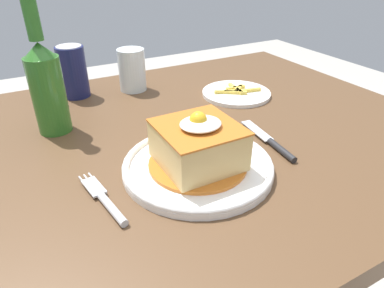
% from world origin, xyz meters
% --- Properties ---
extents(dining_table, '(1.17, 0.81, 0.76)m').
position_xyz_m(dining_table, '(0.00, 0.00, 0.64)').
color(dining_table, brown).
rests_on(dining_table, ground_plane).
extents(main_plate, '(0.25, 0.25, 0.02)m').
position_xyz_m(main_plate, '(0.01, -0.13, 0.77)').
color(main_plate, white).
rests_on(main_plate, dining_table).
extents(sandwich_meal, '(0.16, 0.16, 0.10)m').
position_xyz_m(sandwich_meal, '(0.01, -0.13, 0.80)').
color(sandwich_meal, '#C66B23').
rests_on(sandwich_meal, main_plate).
extents(fork, '(0.04, 0.14, 0.01)m').
position_xyz_m(fork, '(-0.15, -0.15, 0.76)').
color(fork, silver).
rests_on(fork, dining_table).
extents(knife, '(0.03, 0.17, 0.01)m').
position_xyz_m(knife, '(0.18, -0.13, 0.76)').
color(knife, '#262628').
rests_on(knife, dining_table).
extents(soda_can, '(0.07, 0.07, 0.12)m').
position_xyz_m(soda_can, '(-0.09, 0.30, 0.82)').
color(soda_can, '#191E51').
rests_on(soda_can, dining_table).
extents(beer_bottle_green, '(0.06, 0.06, 0.27)m').
position_xyz_m(beer_bottle_green, '(-0.17, 0.13, 0.86)').
color(beer_bottle_green, '#2D6B23').
rests_on(beer_bottle_green, dining_table).
extents(drinking_glass, '(0.07, 0.07, 0.10)m').
position_xyz_m(drinking_glass, '(0.05, 0.27, 0.80)').
color(drinking_glass, '#3F2314').
rests_on(drinking_glass, dining_table).
extents(side_plate_fries, '(0.17, 0.17, 0.02)m').
position_xyz_m(side_plate_fries, '(0.26, 0.11, 0.76)').
color(side_plate_fries, white).
rests_on(side_plate_fries, dining_table).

